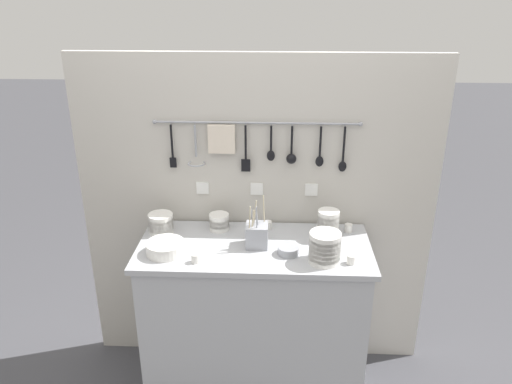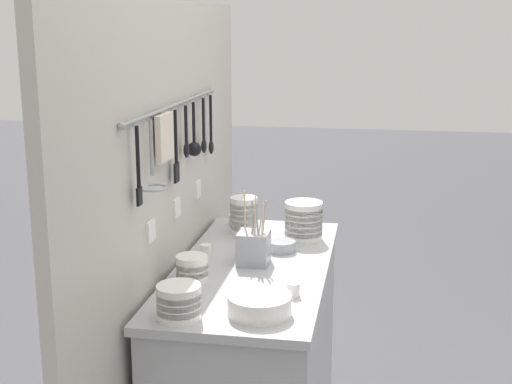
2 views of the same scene
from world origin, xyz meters
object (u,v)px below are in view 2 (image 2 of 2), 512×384
object	(u,v)px
cup_beside_plates	(206,250)
cup_centre	(233,220)
bowl_stack_back_corner	(192,269)
bowl_stack_nested_right	(304,221)
cutlery_caddy	(254,247)
steel_mixing_bowl	(281,246)
plate_stack	(260,305)
bowl_stack_wide_centre	(179,302)
cup_front_left	(310,225)
cup_mid_row	(293,290)
bowl_stack_tall_left	(244,215)

from	to	relation	value
cup_beside_plates	cup_centre	xyz separation A→B (m)	(0.45, -0.02, 0.00)
bowl_stack_back_corner	bowl_stack_nested_right	bearing A→B (deg)	-30.25
bowl_stack_nested_right	cutlery_caddy	bearing A→B (deg)	156.50
steel_mixing_bowl	plate_stack	bearing A→B (deg)	-178.20
bowl_stack_nested_right	cup_beside_plates	distance (m)	0.45
steel_mixing_bowl	cup_centre	size ratio (longest dim) A/B	2.34
bowl_stack_wide_centre	cup_front_left	xyz separation A→B (m)	(1.01, -0.29, -0.03)
cutlery_caddy	cup_mid_row	distance (m)	0.35
bowl_stack_tall_left	cutlery_caddy	distance (m)	0.40
bowl_stack_tall_left	cup_centre	size ratio (longest dim) A/B	3.42
cup_beside_plates	steel_mixing_bowl	bearing A→B (deg)	-68.77
cup_centre	cup_mid_row	size ratio (longest dim) A/B	1.00
bowl_stack_nested_right	cup_mid_row	bearing A→B (deg)	-176.64
bowl_stack_wide_centre	cup_front_left	size ratio (longest dim) A/B	2.93
cutlery_caddy	bowl_stack_back_corner	bearing A→B (deg)	140.83
cutlery_caddy	cup_beside_plates	distance (m)	0.21
cup_mid_row	plate_stack	bearing A→B (deg)	153.16
bowl_stack_tall_left	bowl_stack_wide_centre	bearing A→B (deg)	178.57
cup_mid_row	bowl_stack_wide_centre	bearing A→B (deg)	127.12
bowl_stack_wide_centre	cup_centre	distance (m)	1.04
cup_centre	bowl_stack_nested_right	bearing A→B (deg)	-115.98
steel_mixing_bowl	cup_centre	world-z (taller)	cup_centre
cup_beside_plates	cutlery_caddy	bearing A→B (deg)	-105.63
bowl_stack_wide_centre	plate_stack	distance (m)	0.25
plate_stack	cutlery_caddy	distance (m)	0.47
plate_stack	cup_front_left	xyz separation A→B (m)	(0.93, -0.06, -0.01)
bowl_stack_back_corner	cup_mid_row	xyz separation A→B (m)	(-0.08, -0.36, -0.02)
bowl_stack_wide_centre	bowl_stack_back_corner	xyz separation A→B (m)	(0.32, 0.05, -0.01)
cup_beside_plates	cup_centre	bearing A→B (deg)	-2.09
steel_mixing_bowl	cup_front_left	world-z (taller)	cup_front_left
plate_stack	cup_centre	distance (m)	1.00
bowl_stack_back_corner	steel_mixing_bowl	bearing A→B (deg)	-34.17
cup_front_left	cutlery_caddy	bearing A→B (deg)	161.13
plate_stack	cup_mid_row	size ratio (longest dim) A/B	4.26
bowl_stack_wide_centre	bowl_stack_back_corner	distance (m)	0.32
bowl_stack_back_corner	plate_stack	bearing A→B (deg)	-131.08
bowl_stack_tall_left	cup_front_left	distance (m)	0.29
cup_beside_plates	cup_front_left	bearing A→B (deg)	-40.74
steel_mixing_bowl	cup_front_left	distance (m)	0.32
bowl_stack_wide_centre	cup_centre	world-z (taller)	bowl_stack_wide_centre
cutlery_caddy	cup_front_left	distance (m)	0.50
cup_centre	cup_front_left	bearing A→B (deg)	-94.87
cup_centre	cup_mid_row	bearing A→B (deg)	-155.28
bowl_stack_tall_left	cutlery_caddy	bearing A→B (deg)	-163.82
bowl_stack_wide_centre	plate_stack	bearing A→B (deg)	-72.36
plate_stack	cutlery_caddy	world-z (taller)	cutlery_caddy
bowl_stack_back_corner	bowl_stack_nested_right	world-z (taller)	bowl_stack_nested_right
cutlery_caddy	cup_beside_plates	world-z (taller)	cutlery_caddy
cup_beside_plates	cup_front_left	xyz separation A→B (m)	(0.42, -0.36, 0.00)
cup_centre	cutlery_caddy	bearing A→B (deg)	-160.11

